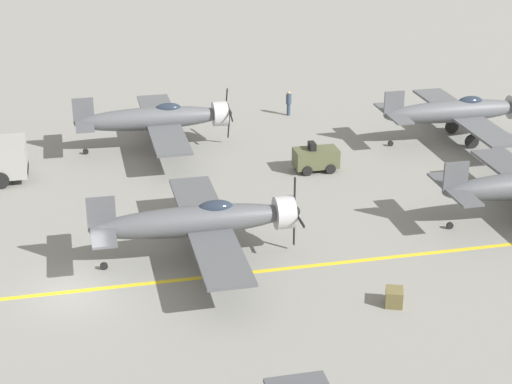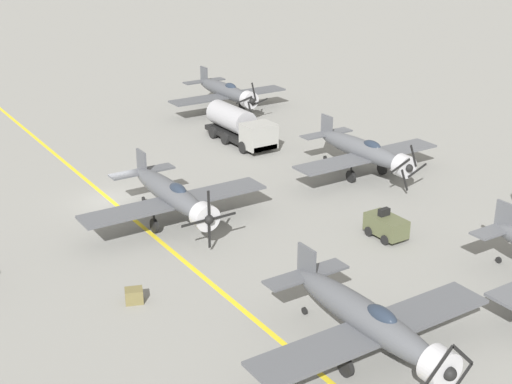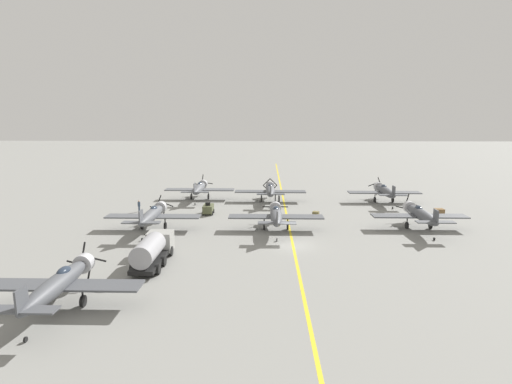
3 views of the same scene
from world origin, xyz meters
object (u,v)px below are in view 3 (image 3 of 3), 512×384
airplane_far_left (199,188)px  supply_crate_mid_lane (316,214)px  airplane_near_left (59,283)px  ground_crew_walking (139,206)px  airplane_far_right (385,191)px  fuel_tanker (152,249)px  supply_crate_by_tanker (439,212)px  airplane_mid_center (276,215)px  airplane_mid_right (421,214)px  airplane_mid_left (152,215)px  airplane_far_center (270,190)px  tow_tractor (208,209)px

airplane_far_left → supply_crate_mid_lane: size_ratio=13.58×
airplane_near_left → ground_crew_walking: size_ratio=6.77×
airplane_far_right → fuel_tanker: (-30.91, -29.29, -0.50)m
supply_crate_by_tanker → airplane_near_left: bearing=-143.7°
airplane_far_left → airplane_mid_center: airplane_mid_center is taller
airplane_far_right → ground_crew_walking: airplane_far_right is taller
airplane_mid_right → airplane_far_left: size_ratio=1.00×
airplane_near_left → supply_crate_by_tanker: bearing=46.6°
airplane_mid_left → airplane_far_center: airplane_mid_left is taller
supply_crate_mid_lane → airplane_far_left: bearing=148.3°
airplane_near_left → tow_tractor: (6.75, 30.01, -1.22)m
airplane_near_left → supply_crate_mid_lane: airplane_near_left is taller
airplane_mid_left → airplane_mid_center: (15.66, 0.21, 0.00)m
airplane_mid_left → tow_tractor: (5.82, 8.74, -1.22)m
ground_crew_walking → supply_crate_by_tanker: (44.53, -1.34, -0.45)m
airplane_far_left → airplane_far_center: 12.41m
airplane_near_left → supply_crate_mid_lane: bearing=62.3°
ground_crew_walking → supply_crate_by_tanker: size_ratio=1.42×
airplane_mid_left → supply_crate_mid_lane: airplane_mid_left is taller
airplane_far_center → supply_crate_mid_lane: bearing=-63.2°
airplane_far_right → airplane_near_left: bearing=-116.3°
airplane_mid_right → fuel_tanker: 33.29m
ground_crew_walking → supply_crate_mid_lane: ground_crew_walking is taller
airplane_far_left → ground_crew_walking: bearing=-129.4°
fuel_tanker → ground_crew_walking: size_ratio=4.51×
airplane_near_left → airplane_far_center: size_ratio=1.00×
airplane_mid_left → supply_crate_mid_lane: size_ratio=13.58×
airplane_mid_right → supply_crate_mid_lane: 14.15m
airplane_mid_right → airplane_far_left: bearing=153.4°
airplane_mid_right → airplane_mid_center: bearing=-173.8°
airplane_far_right → supply_crate_mid_lane: airplane_far_right is taller
tow_tractor → supply_crate_mid_lane: bearing=-4.1°
airplane_far_center → supply_crate_by_tanker: airplane_far_center is taller
airplane_mid_left → supply_crate_by_tanker: (39.66, 8.54, -1.49)m
airplane_mid_right → airplane_mid_left: 34.05m
airplane_mid_left → airplane_mid_center: size_ratio=1.00×
airplane_far_right → airplane_mid_left: size_ratio=1.00×
tow_tractor → supply_crate_by_tanker: (33.83, -0.20, -0.27)m
airplane_mid_center → fuel_tanker: 17.28m
airplane_mid_center → fuel_tanker: airplane_mid_center is taller
airplane_near_left → ground_crew_walking: bearing=107.5°
airplane_near_left → supply_crate_mid_lane: (22.54, 28.87, -1.64)m
airplane_mid_left → airplane_far_center: bearing=48.7°
airplane_far_right → supply_crate_mid_lane: bearing=-126.3°
airplane_far_center → supply_crate_by_tanker: 26.24m
airplane_mid_right → airplane_mid_center: (-18.37, -0.82, -0.00)m
airplane_far_right → airplane_mid_center: bearing=-121.3°
airplane_mid_right → airplane_far_left: 36.14m
airplane_far_left → supply_crate_by_tanker: bearing=-16.1°
airplane_far_right → tow_tractor: size_ratio=4.62×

